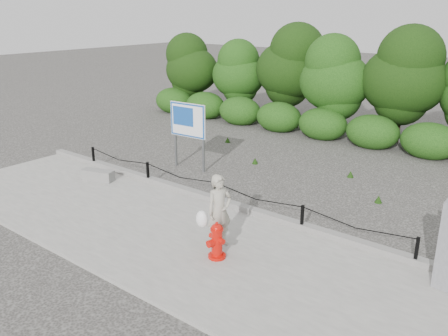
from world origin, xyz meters
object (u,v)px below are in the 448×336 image
Objects in this scene: pedestrian at (218,211)px; concrete_block at (98,175)px; fire_hydrant at (217,241)px; advertising_sign at (188,123)px.

pedestrian is 5.36m from concrete_block.
fire_hydrant is 0.49× the size of pedestrian.
fire_hydrant is 0.37× the size of advertising_sign.
fire_hydrant is 5.72m from concrete_block.
advertising_sign is (1.23, 2.55, 1.25)m from concrete_block.
concrete_block is at bearing 100.96° from pedestrian.
concrete_block is 0.46× the size of advertising_sign.
fire_hydrant is at bearing -123.98° from pedestrian.
concrete_block is at bearing -119.33° from advertising_sign.
pedestrian is at bearing -9.94° from concrete_block.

